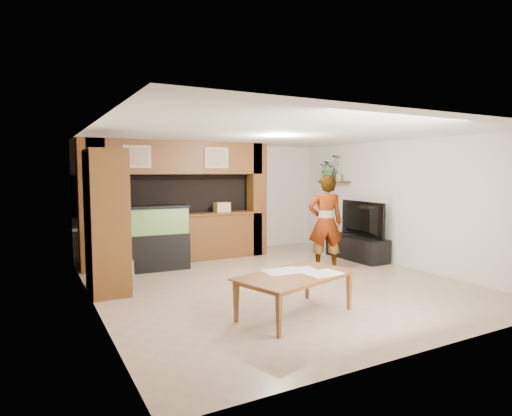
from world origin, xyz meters
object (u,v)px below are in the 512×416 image
pantry_cabinet (107,222)px  person (325,223)px  dining_table (297,295)px  aquarium (159,238)px  television (357,219)px

pantry_cabinet → person: size_ratio=1.22×
person → dining_table: 2.95m
pantry_cabinet → aquarium: bearing=45.3°
person → television: bearing=-134.2°
pantry_cabinet → person: pantry_cabinet is taller
aquarium → person: 3.32m
television → person: size_ratio=0.72×
aquarium → television: television is taller
television → person: (-1.26, -0.48, 0.05)m
person → dining_table: person is taller
television → person: person is taller
television → dining_table: 4.19m
aquarium → person: (2.92, -1.56, 0.32)m
aquarium → dining_table: bearing=-72.0°
pantry_cabinet → television: size_ratio=1.69×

